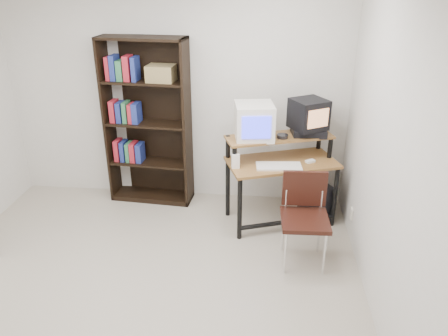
# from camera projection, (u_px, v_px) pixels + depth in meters

# --- Properties ---
(floor) EXTENTS (4.00, 4.00, 0.01)m
(floor) POSITION_uv_depth(u_px,v_px,m) (137.00, 299.00, 3.81)
(floor) COLOR #AEA390
(floor) RESTS_ON ground
(back_wall) EXTENTS (4.00, 0.01, 2.60)m
(back_wall) POSITION_uv_depth(u_px,v_px,m) (176.00, 94.00, 5.08)
(back_wall) COLOR beige
(back_wall) RESTS_ON floor
(right_wall) EXTENTS (0.01, 4.00, 2.60)m
(right_wall) POSITION_uv_depth(u_px,v_px,m) (397.00, 174.00, 3.09)
(right_wall) COLOR beige
(right_wall) RESTS_ON floor
(computer_desk) EXTENTS (1.29, 0.93, 0.98)m
(computer_desk) POSITION_uv_depth(u_px,v_px,m) (281.00, 165.00, 4.74)
(computer_desk) COLOR olive
(computer_desk) RESTS_ON floor
(crt_monitor) EXTENTS (0.45, 0.46, 0.38)m
(crt_monitor) POSITION_uv_depth(u_px,v_px,m) (254.00, 121.00, 4.60)
(crt_monitor) COLOR white
(crt_monitor) RESTS_ON computer_desk
(vcr) EXTENTS (0.39, 0.30, 0.08)m
(vcr) POSITION_uv_depth(u_px,v_px,m) (308.00, 132.00, 4.74)
(vcr) COLOR black
(vcr) RESTS_ON computer_desk
(crt_tv) EXTENTS (0.46, 0.46, 0.32)m
(crt_tv) POSITION_uv_depth(u_px,v_px,m) (309.00, 114.00, 4.66)
(crt_tv) COLOR black
(crt_tv) RESTS_ON vcr
(cd_spindle) EXTENTS (0.14, 0.14, 0.05)m
(cd_spindle) POSITION_uv_depth(u_px,v_px,m) (282.00, 137.00, 4.65)
(cd_spindle) COLOR #26262B
(cd_spindle) RESTS_ON computer_desk
(keyboard) EXTENTS (0.49, 0.25, 0.03)m
(keyboard) POSITION_uv_depth(u_px,v_px,m) (279.00, 167.00, 4.56)
(keyboard) COLOR white
(keyboard) RESTS_ON computer_desk
(mousepad) EXTENTS (0.25, 0.22, 0.01)m
(mousepad) POSITION_uv_depth(u_px,v_px,m) (312.00, 164.00, 4.67)
(mousepad) COLOR black
(mousepad) RESTS_ON computer_desk
(mouse) EXTENTS (0.12, 0.11, 0.03)m
(mouse) POSITION_uv_depth(u_px,v_px,m) (310.00, 162.00, 4.68)
(mouse) COLOR white
(mouse) RESTS_ON mousepad
(desk_speaker) EXTENTS (0.09, 0.09, 0.17)m
(desk_speaker) POSITION_uv_depth(u_px,v_px,m) (235.00, 161.00, 4.53)
(desk_speaker) COLOR white
(desk_speaker) RESTS_ON computer_desk
(pc_tower) EXTENTS (0.39, 0.49, 0.42)m
(pc_tower) POSITION_uv_depth(u_px,v_px,m) (316.00, 199.00, 5.02)
(pc_tower) COLOR black
(pc_tower) RESTS_ON floor
(school_chair) EXTENTS (0.46, 0.46, 0.89)m
(school_chair) POSITION_uv_depth(u_px,v_px,m) (305.00, 209.00, 4.13)
(school_chair) COLOR black
(school_chair) RESTS_ON floor
(bookshelf) EXTENTS (1.01, 0.40, 1.96)m
(bookshelf) POSITION_uv_depth(u_px,v_px,m) (148.00, 121.00, 5.11)
(bookshelf) COLOR black
(bookshelf) RESTS_ON floor
(wall_outlet) EXTENTS (0.02, 0.08, 0.12)m
(wall_outlet) POSITION_uv_depth(u_px,v_px,m) (351.00, 214.00, 4.55)
(wall_outlet) COLOR beige
(wall_outlet) RESTS_ON right_wall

